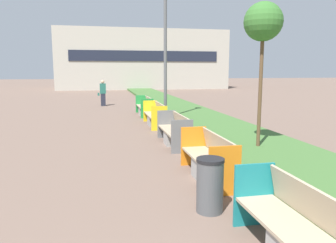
{
  "coord_description": "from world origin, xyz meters",
  "views": [
    {
      "loc": [
        -1.26,
        0.12,
        2.28
      ],
      "look_at": [
        0.9,
        10.61,
        0.6
      ],
      "focal_mm": 35.0,
      "sensor_mm": 36.0,
      "label": 1
    }
  ],
  "objects": [
    {
      "name": "litter_bin",
      "position": [
        0.42,
        4.93,
        0.45
      ],
      "size": [
        0.45,
        0.45,
        0.89
      ],
      "color": "#4C4F51",
      "rests_on": "ground"
    },
    {
      "name": "bench_yellow_frame",
      "position": [
        0.94,
        13.41,
        0.38
      ],
      "size": [
        0.65,
        2.37,
        0.94
      ],
      "color": "#9E9B96",
      "rests_on": "ground"
    },
    {
      "name": "bench_orange_frame",
      "position": [
        0.94,
        6.53,
        0.37
      ],
      "size": [
        0.65,
        2.09,
        0.94
      ],
      "color": "#9E9B96",
      "rests_on": "ground"
    },
    {
      "name": "street_lamp_post",
      "position": [
        1.55,
        14.34,
        3.75
      ],
      "size": [
        0.24,
        0.44,
        6.76
      ],
      "color": "#56595B",
      "rests_on": "ground"
    },
    {
      "name": "pedestrian_walking",
      "position": [
        -1.12,
        21.59,
        0.84
      ],
      "size": [
        0.53,
        0.24,
        1.66
      ],
      "color": "#232633",
      "rests_on": "ground"
    },
    {
      "name": "bench_teal_frame",
      "position": [
        0.94,
        3.2,
        0.38
      ],
      "size": [
        0.65,
        2.36,
        0.94
      ],
      "color": "#9E9B96",
      "rests_on": "ground"
    },
    {
      "name": "bench_grey_frame",
      "position": [
        0.94,
        9.78,
        0.37
      ],
      "size": [
        0.65,
        2.22,
        0.94
      ],
      "color": "#9E9B96",
      "rests_on": "ground"
    },
    {
      "name": "building_backdrop",
      "position": [
        4.0,
        42.38,
        3.56
      ],
      "size": [
        20.56,
        7.9,
        7.12
      ],
      "color": "#B2AD9E",
      "rests_on": "ground"
    },
    {
      "name": "bench_green_frame",
      "position": [
        0.94,
        16.67,
        0.37
      ],
      "size": [
        0.65,
        2.24,
        0.94
      ],
      "color": "#9E9B96",
      "rests_on": "ground"
    },
    {
      "name": "sapling_tree_near",
      "position": [
        3.02,
        8.4,
        3.5
      ],
      "size": [
        1.03,
        1.03,
        4.07
      ],
      "color": "brown",
      "rests_on": "ground"
    },
    {
      "name": "planter_grass_strip",
      "position": [
        3.2,
        12.0,
        0.09
      ],
      "size": [
        2.8,
        120.0,
        0.18
      ],
      "color": "#426B33",
      "rests_on": "ground"
    }
  ]
}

